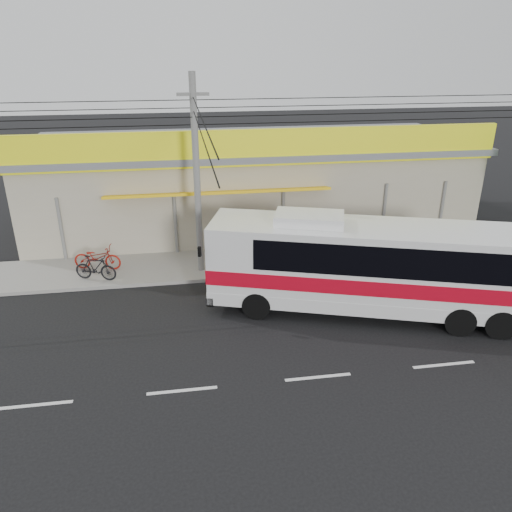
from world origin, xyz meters
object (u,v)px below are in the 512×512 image
Objects in this scene: coach_bus at (383,263)px; utility_pole at (194,111)px; motorbike_red at (97,257)px; motorbike_dark at (95,268)px.

coach_bus is 0.36× the size of utility_pole.
coach_bus is at bearing -35.60° from utility_pole.
utility_pole is (-6.24, 4.47, 4.79)m from coach_bus.
coach_bus is 5.96× the size of motorbike_red.
motorbike_red is 0.06× the size of utility_pole.
utility_pole is (4.30, 0.32, 6.07)m from motorbike_dark.
coach_bus is 6.85× the size of motorbike_dark.
motorbike_red is 7.52m from utility_pole.
utility_pole reaches higher than motorbike_dark.
coach_bus is 9.04m from utility_pole.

